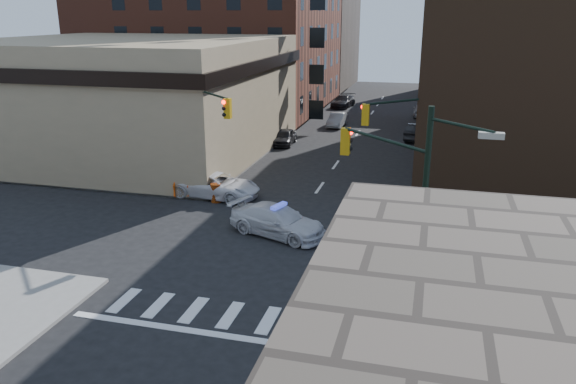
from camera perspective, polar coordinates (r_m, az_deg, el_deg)
The scene contains 29 objects.
ground at distance 27.67m, azimuth -0.96°, elevation -5.54°, with size 140.00×140.00×0.00m, color black.
sidewalk_nw at distance 65.46m, azimuth -12.82°, elevation 7.77°, with size 34.00×54.50×0.15m, color gray.
bank_building at distance 47.85m, azimuth -15.62°, elevation 9.38°, with size 22.00×22.00×9.00m, color #988463.
apartment_block at distance 69.29m, azimuth -7.17°, elevation 18.51°, with size 25.00×25.00×24.00m, color brown.
commercial_row_ne at distance 47.52m, azimuth 22.53°, elevation 11.69°, with size 14.00×34.00×14.00m, color #452D1B.
filler_nw at distance 89.49m, azimuth -0.13°, elevation 15.88°, with size 20.00×18.00×16.00m, color #50453C.
filler_ne at distance 82.91m, azimuth 20.16°, elevation 13.30°, with size 16.00×16.00×12.00m, color brown.
signal_pole_se at distance 19.98m, azimuth 11.48°, elevation -1.08°, with size 5.40×5.27×8.00m.
signal_pole_nw at distance 33.07m, azimuth -8.33°, elevation 6.05°, with size 3.58×3.67×8.00m.
signal_pole_ne at distance 30.55m, azimuth 12.41°, elevation 4.86°, with size 3.67×3.58×8.00m.
tree_ne_near at distance 51.01m, azimuth 15.41°, elevation 8.73°, with size 3.00×3.00×4.85m.
tree_ne_far at distance 58.93m, azimuth 15.41°, elevation 9.87°, with size 3.00×3.00×4.85m.
police_car at distance 28.79m, azimuth -1.05°, elevation -2.95°, with size 2.14×5.27×1.53m, color silver.
pickup at distance 34.98m, azimuth -7.26°, elevation 0.68°, with size 2.50×5.43×1.51m, color silver.
parked_car_wnear at distance 48.79m, azimuth -0.35°, elevation 5.61°, with size 1.59×3.96×1.35m, color black.
parked_car_wfar at distance 56.99m, azimuth 5.02°, elevation 7.31°, with size 1.42×4.06×1.34m, color gray.
parked_car_wdeep at distance 69.13m, azimuth 5.63°, elevation 9.18°, with size 2.03×4.98×1.45m, color black.
parked_car_enear at distance 51.97m, azimuth 12.95°, elevation 5.99°, with size 1.56×4.47×1.47m, color black.
parked_car_efar at distance 64.03m, azimuth 13.40°, elevation 8.10°, with size 1.71×4.25×1.45m, color #999CA1.
pedestrian_a at distance 36.92m, azimuth -9.32°, elevation 1.84°, with size 0.60×0.39×1.63m, color black.
pedestrian_b at distance 38.40m, azimuth -12.94°, elevation 2.21°, with size 0.77×0.60×1.59m, color black.
pedestrian_c at distance 37.57m, azimuth -16.08°, elevation 1.86°, with size 1.11×0.46×1.90m, color #212732.
barrel_road at distance 32.25m, azimuth 10.45°, elevation -1.37°, with size 0.60×0.60×1.08m, color red.
barrel_bank at distance 34.13m, azimuth -7.34°, elevation -0.09°, with size 0.64×0.64×1.14m, color red.
barricade_se_a at distance 21.48m, azimuth 17.49°, elevation -11.92°, with size 1.22×0.61×0.91m, color red, non-canonical shape.
barricade_se_b at distance 20.31m, azimuth 17.63°, elevation -13.71°, with size 1.27×0.63×0.95m, color #CE5309, non-canonical shape.
barricade_se_c at distance 17.91m, azimuth 10.94°, elevation -17.74°, with size 1.32×0.66×0.99m, color #DA480A, non-canonical shape.
barricade_nw_a at distance 35.10m, azimuth -10.71°, elevation 0.27°, with size 1.15×0.57×0.86m, color #CA4509, non-canonical shape.
barricade_nw_b at distance 37.75m, azimuth -12.18°, elevation 1.42°, with size 1.16×0.58×0.87m, color red, non-canonical shape.
Camera 1 is at (6.89, -24.46, 10.95)m, focal length 35.00 mm.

